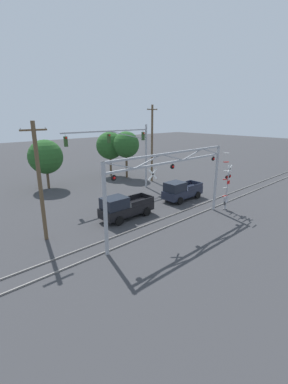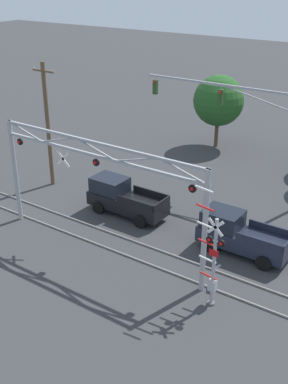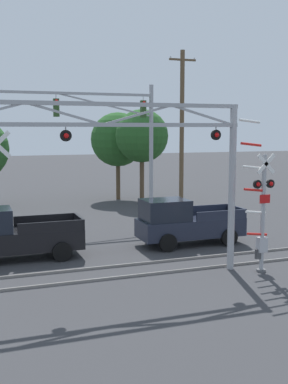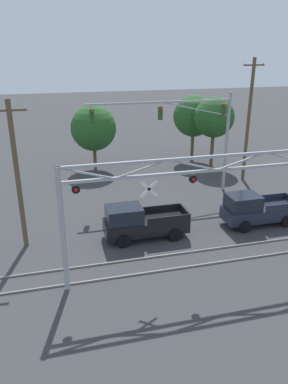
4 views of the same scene
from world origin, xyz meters
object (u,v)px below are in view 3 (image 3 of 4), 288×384
at_px(crossing_signal_mast, 261,214).
at_px(background_tree_beyond_span, 142,136).
at_px(crossing_gantry, 66,162).
at_px(pickup_truck_following, 184,223).
at_px(utility_pole_right, 182,130).
at_px(pickup_truck_lead, 11,235).
at_px(background_tree_far_right_verge, 118,140).
at_px(traffic_signal_span, 105,127).

bearing_deg(crossing_signal_mast, background_tree_beyond_span, 84.96).
height_order(crossing_gantry, pickup_truck_following, crossing_gantry).
height_order(crossing_gantry, crossing_signal_mast, crossing_gantry).
bearing_deg(utility_pole_right, pickup_truck_lead, -144.09).
distance_m(utility_pole_right, background_tree_far_right_verge, 7.22).
bearing_deg(traffic_signal_span, crossing_gantry, -112.07).
relative_size(crossing_gantry, crossing_signal_mast, 2.24).
distance_m(utility_pole_right, background_tree_beyond_span, 4.30).
bearing_deg(pickup_truck_lead, pickup_truck_following, -0.39).
bearing_deg(utility_pole_right, traffic_signal_span, -161.75).
distance_m(crossing_signal_mast, background_tree_far_right_verge, 20.22).
relative_size(pickup_truck_following, background_tree_far_right_verge, 0.75).
bearing_deg(background_tree_beyond_span, crossing_gantry, -117.59).
bearing_deg(background_tree_far_right_verge, utility_pole_right, -72.23).
height_order(crossing_gantry, background_tree_far_right_verge, background_tree_far_right_verge).
bearing_deg(pickup_truck_following, background_tree_beyond_span, 79.05).
bearing_deg(background_tree_beyond_span, pickup_truck_lead, -129.49).
relative_size(background_tree_beyond_span, background_tree_far_right_verge, 1.02).
relative_size(crossing_signal_mast, traffic_signal_span, 0.51).
bearing_deg(traffic_signal_span, utility_pole_right, 18.25).
bearing_deg(pickup_truck_following, crossing_signal_mast, -79.81).
bearing_deg(pickup_truck_lead, background_tree_beyond_span, 50.51).
bearing_deg(crossing_gantry, background_tree_far_right_verge, 68.24).
height_order(utility_pole_right, background_tree_far_right_verge, utility_pole_right).
bearing_deg(background_tree_beyond_span, background_tree_far_right_verge, 109.11).
relative_size(pickup_truck_lead, utility_pole_right, 0.50).
bearing_deg(utility_pole_right, background_tree_far_right_verge, 107.77).
height_order(crossing_signal_mast, background_tree_far_right_verge, background_tree_far_right_verge).
bearing_deg(traffic_signal_span, pickup_truck_lead, -132.25).
height_order(crossing_signal_mast, background_tree_beyond_span, background_tree_beyond_span).
height_order(utility_pole_right, background_tree_beyond_span, utility_pole_right).
bearing_deg(crossing_gantry, utility_pole_right, 51.58).
relative_size(pickup_truck_lead, pickup_truck_following, 1.04).
height_order(crossing_gantry, pickup_truck_lead, crossing_gantry).
bearing_deg(crossing_signal_mast, pickup_truck_following, 100.19).
xyz_separation_m(crossing_signal_mast, utility_pole_right, (2.77, 13.24, 3.09)).
xyz_separation_m(crossing_signal_mast, pickup_truck_following, (-0.88, 4.89, -1.15)).
height_order(crossing_signal_mast, pickup_truck_following, crossing_signal_mast).
bearing_deg(pickup_truck_lead, background_tree_far_right_verge, 58.54).
height_order(pickup_truck_following, background_tree_beyond_span, background_tree_beyond_span).
bearing_deg(crossing_signal_mast, crossing_gantry, 174.07).
bearing_deg(crossing_signal_mast, background_tree_far_right_verge, 88.35).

